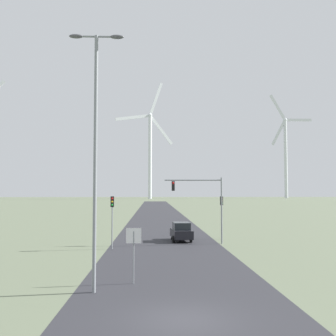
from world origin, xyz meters
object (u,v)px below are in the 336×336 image
Objects in this scene: traffic_light_post_near_right at (222,208)px; wind_turbine_center at (286,151)px; stop_sign_near at (134,245)px; traffic_light_post_near_left at (112,211)px; car_approaching at (181,232)px; wind_turbine_left at (150,147)px; streetlamp at (95,135)px; traffic_light_mast_overhead at (202,196)px.

traffic_light_post_near_right is 237.30m from wind_turbine_center.
traffic_light_post_near_left reaches higher than stop_sign_near.
car_approaching is (6.24, 5.20, -2.33)m from traffic_light_post_near_left.
traffic_light_post_near_left is at bearing -140.20° from car_approaching.
traffic_light_post_near_right is 204.62m from wind_turbine_left.
traffic_light_post_near_right is at bearing -87.52° from wind_turbine_left.
streetlamp is 21.27m from car_approaching.
traffic_light_post_near_right is at bearing 16.94° from car_approaching.
traffic_light_mast_overhead is 241.28m from wind_turbine_center.
car_approaching is at bearing 39.80° from traffic_light_post_near_left.
wind_turbine_center reaches higher than traffic_light_post_near_left.
car_approaching is at bearing 73.71° from streetlamp.
traffic_light_post_near_left is 8.62m from traffic_light_mast_overhead.
traffic_light_post_near_left is 0.06× the size of wind_turbine_center.
wind_turbine_left is (-8.76, 202.39, 28.82)m from traffic_light_post_near_right.
traffic_light_post_near_right is at bearing -110.54° from wind_turbine_center.
wind_turbine_center is at bearing 67.70° from traffic_light_post_near_left.
wind_turbine_left reaches higher than wind_turbine_center.
traffic_light_post_near_left reaches higher than car_approaching.
car_approaching is 240.29m from wind_turbine_center.
wind_turbine_center is (90.72, 239.47, 30.03)m from stop_sign_near.
car_approaching is (3.83, 17.63, -1.14)m from stop_sign_near.
traffic_light_mast_overhead is at bearing 20.48° from traffic_light_post_near_left.
traffic_light_post_near_left is 1.05× the size of car_approaching.
traffic_light_post_near_right reaches higher than stop_sign_near.
traffic_light_mast_overhead reaches higher than traffic_light_post_near_right.
wind_turbine_center is at bearing 69.46° from traffic_light_post_near_right.
wind_turbine_left is at bearing 91.27° from car_approaching.
traffic_light_mast_overhead is (7.99, 2.98, 1.22)m from traffic_light_post_near_left.
streetlamp is 6.17m from stop_sign_near.
wind_turbine_center is (93.14, 227.05, 28.84)m from traffic_light_post_near_left.
wind_turbine_center reaches higher than stop_sign_near.
traffic_light_mast_overhead is 207.82m from wind_turbine_left.
wind_turbine_left reaches higher than traffic_light_post_near_left.
streetlamp is 18.95m from traffic_light_mast_overhead.
stop_sign_near is 223.32m from wind_turbine_left.
wind_turbine_center is at bearing 69.19° from traffic_light_mast_overhead.
stop_sign_near is 16.56m from traffic_light_mast_overhead.
traffic_light_post_near_left is 8.46m from car_approaching.
traffic_light_post_near_right is 4.97m from car_approaching.
traffic_light_post_near_right is at bearing 54.65° from traffic_light_mast_overhead.
traffic_light_mast_overhead is 1.46× the size of car_approaching.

